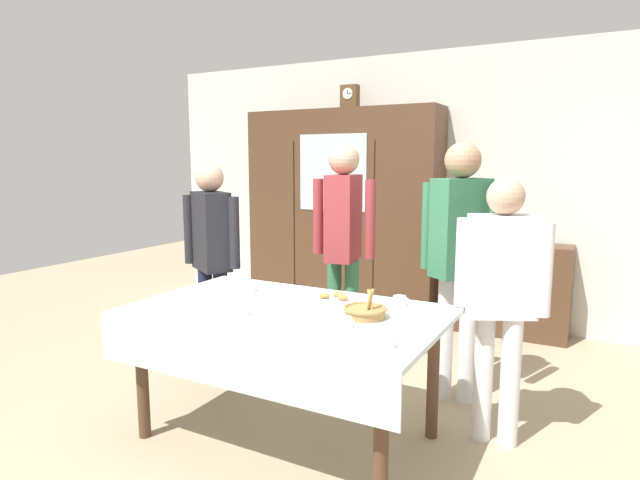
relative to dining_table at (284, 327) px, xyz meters
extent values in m
plane|color=tan|center=(0.00, 0.24, -0.68)|extent=(12.00, 12.00, 0.00)
cube|color=silver|center=(0.00, 2.89, 0.67)|extent=(6.40, 0.10, 2.70)
cylinder|color=#4C3321|center=(-0.75, -0.37, -0.31)|extent=(0.07, 0.07, 0.75)
cylinder|color=#4C3321|center=(0.75, -0.37, -0.31)|extent=(0.07, 0.07, 0.75)
cylinder|color=#4C3321|center=(-0.75, 0.44, -0.31)|extent=(0.07, 0.07, 0.75)
cylinder|color=#4C3321|center=(0.75, 0.44, -0.31)|extent=(0.07, 0.07, 0.75)
cube|color=silver|center=(0.00, 0.04, 0.08)|extent=(1.78, 1.09, 0.03)
cube|color=silver|center=(0.00, -0.51, -0.05)|extent=(1.78, 0.01, 0.24)
cube|color=#4C3321|center=(-0.90, 2.59, 0.39)|extent=(2.09, 0.45, 2.15)
cube|color=silver|center=(-0.90, 2.36, 0.82)|extent=(0.75, 0.01, 0.77)
cube|color=black|center=(-1.36, 2.36, 0.28)|extent=(0.01, 0.01, 1.72)
cube|color=black|center=(-0.44, 2.36, 0.28)|extent=(0.01, 0.01, 1.72)
cube|color=brown|center=(-0.82, 2.59, 1.59)|extent=(0.18, 0.10, 0.24)
cylinder|color=white|center=(-0.82, 2.54, 1.61)|extent=(0.11, 0.01, 0.11)
cube|color=black|center=(-0.82, 2.53, 1.63)|extent=(0.00, 0.00, 0.04)
cube|color=black|center=(-0.80, 2.53, 1.61)|extent=(0.05, 0.00, 0.00)
cube|color=#4C3321|center=(0.82, 2.64, -0.25)|extent=(1.06, 0.35, 0.87)
cube|color=#B29333|center=(0.82, 2.64, 0.20)|extent=(0.16, 0.20, 0.03)
cube|color=#B29333|center=(0.82, 2.64, 0.23)|extent=(0.18, 0.23, 0.02)
cube|color=#3D754C|center=(0.82, 2.64, 0.25)|extent=(0.15, 0.19, 0.03)
cylinder|color=white|center=(0.45, -0.13, 0.10)|extent=(0.13, 0.13, 0.01)
cylinder|color=white|center=(0.45, -0.13, 0.13)|extent=(0.08, 0.08, 0.05)
torus|color=white|center=(0.49, -0.13, 0.14)|extent=(0.04, 0.01, 0.04)
cylinder|color=white|center=(0.55, 0.40, 0.10)|extent=(0.13, 0.13, 0.01)
cylinder|color=white|center=(0.55, 0.40, 0.13)|extent=(0.08, 0.08, 0.05)
torus|color=white|center=(0.59, 0.40, 0.14)|extent=(0.04, 0.01, 0.04)
cylinder|color=white|center=(0.74, -0.29, 0.10)|extent=(0.13, 0.13, 0.01)
cylinder|color=white|center=(0.74, -0.29, 0.13)|extent=(0.08, 0.08, 0.05)
torus|color=white|center=(0.77, -0.29, 0.14)|extent=(0.04, 0.01, 0.04)
cylinder|color=white|center=(-0.16, -0.20, 0.10)|extent=(0.13, 0.13, 0.01)
cylinder|color=white|center=(-0.16, -0.20, 0.13)|extent=(0.08, 0.08, 0.05)
torus|color=white|center=(-0.12, -0.20, 0.14)|extent=(0.04, 0.01, 0.04)
cylinder|color=white|center=(-0.43, 0.26, 0.10)|extent=(0.13, 0.13, 0.01)
cylinder|color=white|center=(-0.43, 0.26, 0.13)|extent=(0.08, 0.08, 0.05)
torus|color=white|center=(-0.39, 0.26, 0.14)|extent=(0.04, 0.01, 0.04)
cylinder|color=#9E7542|center=(0.46, 0.10, 0.12)|extent=(0.22, 0.22, 0.05)
torus|color=#9E7542|center=(0.46, 0.10, 0.15)|extent=(0.24, 0.24, 0.02)
cylinder|color=tan|center=(0.48, 0.09, 0.20)|extent=(0.03, 0.03, 0.12)
cylinder|color=tan|center=(0.49, 0.10, 0.20)|extent=(0.04, 0.02, 0.12)
cylinder|color=tan|center=(0.48, 0.12, 0.20)|extent=(0.04, 0.03, 0.12)
cylinder|color=white|center=(0.15, 0.33, 0.10)|extent=(0.28, 0.28, 0.01)
ellipsoid|color=#BC7F3D|center=(0.21, 0.33, 0.13)|extent=(0.07, 0.05, 0.04)
ellipsoid|color=#BC7F3D|center=(0.15, 0.39, 0.13)|extent=(0.07, 0.05, 0.04)
ellipsoid|color=#BC7F3D|center=(0.09, 0.32, 0.13)|extent=(0.07, 0.05, 0.04)
cube|color=silver|center=(-0.39, 0.43, 0.10)|extent=(0.10, 0.01, 0.00)
ellipsoid|color=silver|center=(-0.33, 0.43, 0.10)|extent=(0.03, 0.02, 0.01)
cube|color=silver|center=(-0.62, 0.25, 0.10)|extent=(0.10, 0.01, 0.00)
ellipsoid|color=silver|center=(-0.57, 0.25, 0.10)|extent=(0.03, 0.02, 0.01)
cube|color=silver|center=(-0.68, 0.08, 0.10)|extent=(0.10, 0.01, 0.00)
ellipsoid|color=silver|center=(-0.62, 0.08, 0.10)|extent=(0.03, 0.02, 0.01)
cylinder|color=#33704C|center=(-0.26, 1.15, -0.25)|extent=(0.11, 0.11, 0.87)
cylinder|color=#33704C|center=(-0.11, 1.15, -0.25)|extent=(0.11, 0.11, 0.87)
cube|color=#933338|center=(-0.18, 1.15, 0.51)|extent=(0.26, 0.39, 0.65)
sphere|color=tan|center=(-0.18, 1.15, 0.95)|extent=(0.23, 0.23, 0.23)
cylinder|color=#933338|center=(-0.40, 1.15, 0.51)|extent=(0.08, 0.08, 0.59)
cylinder|color=#933338|center=(0.04, 1.15, 0.51)|extent=(0.08, 0.08, 0.59)
cylinder|color=silver|center=(0.66, 1.01, -0.25)|extent=(0.11, 0.11, 0.86)
cylinder|color=silver|center=(0.81, 1.01, -0.25)|extent=(0.11, 0.11, 0.86)
cube|color=#33704C|center=(0.74, 1.01, 0.50)|extent=(0.38, 0.41, 0.65)
sphere|color=tan|center=(0.74, 1.01, 0.95)|extent=(0.23, 0.23, 0.23)
cylinder|color=#33704C|center=(0.52, 1.01, 0.50)|extent=(0.08, 0.08, 0.58)
cylinder|color=#33704C|center=(0.96, 1.01, 0.50)|extent=(0.08, 0.08, 0.58)
cylinder|color=#191E38|center=(-1.15, 0.67, -0.28)|extent=(0.11, 0.11, 0.79)
cylinder|color=#191E38|center=(-1.00, 0.67, -0.28)|extent=(0.11, 0.11, 0.79)
cube|color=#232328|center=(-1.07, 0.67, 0.41)|extent=(0.41, 0.35, 0.60)
sphere|color=tan|center=(-1.07, 0.67, 0.82)|extent=(0.22, 0.22, 0.22)
cylinder|color=#232328|center=(-1.29, 0.67, 0.41)|extent=(0.08, 0.08, 0.54)
cylinder|color=#232328|center=(-0.85, 0.67, 0.41)|extent=(0.08, 0.08, 0.54)
cylinder|color=silver|center=(1.01, 0.56, -0.30)|extent=(0.11, 0.11, 0.76)
cylinder|color=silver|center=(1.16, 0.56, -0.30)|extent=(0.11, 0.11, 0.76)
cube|color=silver|center=(1.09, 0.56, 0.36)|extent=(0.41, 0.34, 0.57)
sphere|color=tan|center=(1.09, 0.56, 0.75)|extent=(0.21, 0.21, 0.21)
cylinder|color=silver|center=(0.87, 0.56, 0.36)|extent=(0.08, 0.08, 0.51)
cylinder|color=silver|center=(1.31, 0.56, 0.36)|extent=(0.08, 0.08, 0.51)
camera|label=1|loc=(1.58, -2.47, 0.94)|focal=29.88mm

